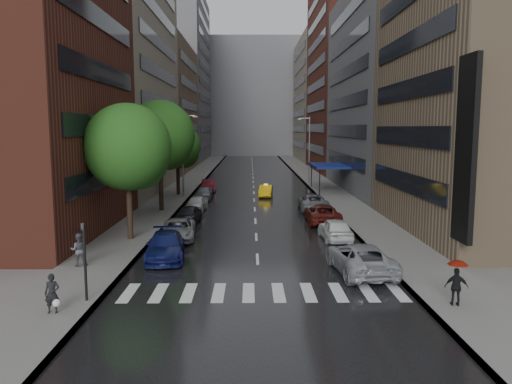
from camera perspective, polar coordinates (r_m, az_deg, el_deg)
The scene contains 21 objects.
ground at distance 25.70m, azimuth 0.30°, elevation -9.99°, with size 220.00×220.00×0.00m, color gray.
road at distance 74.92m, azimuth -0.33°, elevation 1.50°, with size 14.00×140.00×0.01m, color black.
sidewalk_left at distance 75.40m, azimuth -7.19°, elevation 1.54°, with size 4.00×140.00×0.15m, color gray.
sidewalk_right at distance 75.50m, azimuth 6.52°, elevation 1.55°, with size 4.00×140.00×0.15m, color gray.
crosswalk at distance 23.80m, azimuth 0.87°, elevation -11.40°, with size 13.15×2.80×0.01m.
buildings_left at distance 84.99m, azimuth -10.80°, elevation 12.86°, with size 8.00×108.00×38.00m.
buildings_right at distance 83.00m, azimuth 10.29°, elevation 12.35°, with size 8.05×109.10×36.00m.
building_far at distance 142.77m, azimuth -0.49°, elevation 10.72°, with size 40.00×14.00×32.00m, color slate.
tree_near at distance 34.44m, azimuth -14.46°, elevation 4.98°, with size 5.84×5.84×9.30m.
tree_mid at distance 46.16m, azimuth -10.94°, elevation 6.35°, with size 6.37×6.37×10.15m.
tree_far at distance 56.83m, azimuth -8.97°, elevation 5.25°, with size 5.18×5.18×8.26m.
taxi at distance 55.65m, azimuth 1.13°, elevation 0.13°, with size 1.37×3.94×1.30m, color #E8B10C.
parked_cars_left at distance 42.09m, azimuth -7.45°, elevation -2.18°, with size 2.68×35.64×1.53m.
parked_cars_right at distance 37.14m, azimuth 8.38°, elevation -3.40°, with size 3.15×26.17×1.61m.
ped_bag_walker at distance 22.30m, azimuth -22.24°, elevation -10.77°, with size 0.68×0.48×1.63m.
ped_black_umbrella at distance 28.92m, azimuth -19.63°, elevation -5.63°, with size 1.01×0.98×2.09m.
ped_red_umbrella at distance 23.03m, azimuth 21.98°, elevation -9.15°, with size 1.02×0.82×2.01m.
traffic_light at distance 22.99m, azimuth -18.99°, elevation -6.73°, with size 0.18×0.15×3.45m.
street_lamp_left at distance 55.08m, azimuth -8.30°, elevation 4.40°, with size 1.74×0.22×9.00m.
street_lamp_right at distance 70.05m, azimuth 6.04°, elevation 5.06°, with size 1.74×0.22×9.00m.
awning at distance 60.43m, azimuth 8.31°, elevation 2.99°, with size 4.00×8.00×3.12m.
Camera 1 is at (-0.41, -24.52, 7.67)m, focal length 35.00 mm.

